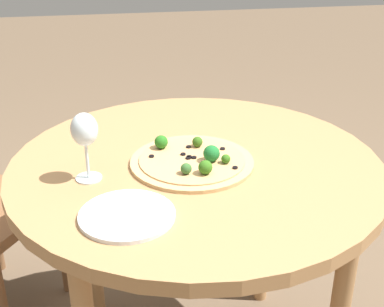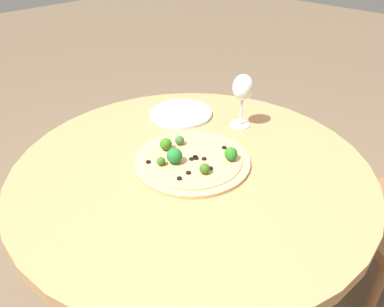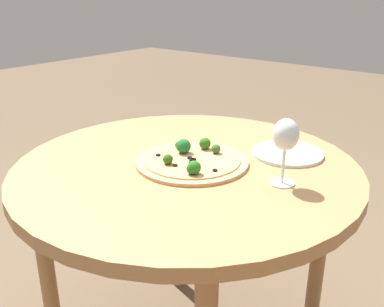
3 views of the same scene
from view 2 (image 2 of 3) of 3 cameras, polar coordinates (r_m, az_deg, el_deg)
dining_table at (r=1.10m, az=-0.05°, el=-5.38°), size 1.00×1.00×0.77m
pizza at (r=1.06m, az=0.01°, el=-0.88°), size 0.33×0.33×0.06m
wine_glass at (r=1.21m, az=7.75°, el=9.66°), size 0.07×0.07×0.18m
plate_near at (r=1.32m, az=-1.69°, el=6.12°), size 0.22×0.22×0.01m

